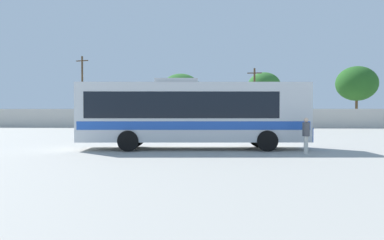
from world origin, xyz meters
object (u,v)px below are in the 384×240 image
object	(u,v)px
attendant_by_bus_door	(306,133)
roadside_tree_left	(108,96)
utility_pole_near	(254,96)
parked_car_second_black	(186,122)
coach_bus_silver_blue	(191,112)
roadside_tree_midleft	(181,92)
roadside_tree_right	(357,84)
parked_car_leftmost_grey	(130,122)
utility_pole_far	(82,90)
roadside_tree_midright	(264,87)

from	to	relation	value
attendant_by_bus_door	roadside_tree_left	world-z (taller)	roadside_tree_left
utility_pole_near	parked_car_second_black	bearing A→B (deg)	-145.70
parked_car_second_black	attendant_by_bus_door	bearing A→B (deg)	-73.44
attendant_by_bus_door	coach_bus_silver_blue	bearing A→B (deg)	160.67
roadside_tree_midleft	attendant_by_bus_door	bearing A→B (deg)	-75.70
coach_bus_silver_blue	roadside_tree_right	xyz separation A→B (m)	(19.63, 29.23, 3.56)
coach_bus_silver_blue	parked_car_leftmost_grey	distance (m)	22.91
utility_pole_far	roadside_tree_left	world-z (taller)	utility_pole_far
coach_bus_silver_blue	parked_car_second_black	size ratio (longest dim) A/B	2.65
attendant_by_bus_door	parked_car_leftmost_grey	bearing A→B (deg)	119.72
utility_pole_far	roadside_tree_midleft	bearing A→B (deg)	10.72
utility_pole_near	roadside_tree_midleft	distance (m)	10.13
attendant_by_bus_door	roadside_tree_right	distance (m)	34.51
parked_car_leftmost_grey	roadside_tree_left	bearing A→B (deg)	117.59
parked_car_leftmost_grey	parked_car_second_black	distance (m)	6.22
parked_car_second_black	utility_pole_near	size ratio (longest dim) A/B	0.61
utility_pole_near	parked_car_leftmost_grey	bearing A→B (deg)	-155.94
attendant_by_bus_door	roadside_tree_midright	xyz separation A→B (m)	(2.76, 33.35, 4.38)
attendant_by_bus_door	roadside_tree_midleft	xyz separation A→B (m)	(-8.46, 33.21, 3.71)
roadside_tree_left	attendant_by_bus_door	bearing A→B (deg)	-60.90
coach_bus_silver_blue	utility_pole_far	world-z (taller)	utility_pole_far
parked_car_leftmost_grey	utility_pole_far	size ratio (longest dim) A/B	0.50
utility_pole_far	roadside_tree_right	world-z (taller)	utility_pole_far
parked_car_leftmost_grey	roadside_tree_midright	world-z (taller)	roadside_tree_midright
parked_car_leftmost_grey	roadside_tree_midright	xyz separation A→B (m)	(16.12, 9.93, 4.56)
parked_car_second_black	roadside_tree_right	size ratio (longest dim) A/B	0.58
coach_bus_silver_blue	parked_car_leftmost_grey	xyz separation A→B (m)	(-7.87, 21.49, -1.19)
roadside_tree_right	coach_bus_silver_blue	bearing A→B (deg)	-123.89
utility_pole_near	roadside_tree_right	distance (m)	13.24
utility_pole_far	roadside_tree_midright	world-z (taller)	utility_pole_far
roadside_tree_midright	roadside_tree_right	distance (m)	11.59
roadside_tree_midleft	roadside_tree_right	size ratio (longest dim) A/B	0.92
parked_car_second_black	roadside_tree_left	xyz separation A→B (m)	(-11.22, 8.87, 3.29)
utility_pole_far	coach_bus_silver_blue	bearing A→B (deg)	-61.46
coach_bus_silver_blue	roadside_tree_right	world-z (taller)	roadside_tree_right
attendant_by_bus_door	roadside_tree_midright	distance (m)	33.75
roadside_tree_left	roadside_tree_midleft	bearing A→B (deg)	0.71
roadside_tree_left	roadside_tree_midright	size ratio (longest dim) A/B	0.76
parked_car_second_black	utility_pole_far	bearing A→B (deg)	154.83
parked_car_second_black	roadside_tree_right	bearing A→B (deg)	18.01
roadside_tree_midright	coach_bus_silver_blue	bearing A→B (deg)	-104.72
parked_car_second_black	roadside_tree_left	bearing A→B (deg)	141.68
coach_bus_silver_blue	roadside_tree_right	distance (m)	35.39
parked_car_leftmost_grey	roadside_tree_right	size ratio (longest dim) A/B	0.59
parked_car_leftmost_grey	utility_pole_near	xyz separation A→B (m)	(14.43, 6.44, 3.11)
roadside_tree_midleft	roadside_tree_right	bearing A→B (deg)	-5.20
parked_car_leftmost_grey	parked_car_second_black	bearing A→B (deg)	7.44
attendant_by_bus_door	utility_pole_far	bearing A→B (deg)	124.54
coach_bus_silver_blue	utility_pole_near	size ratio (longest dim) A/B	1.61
roadside_tree_midright	roadside_tree_left	bearing A→B (deg)	-179.30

